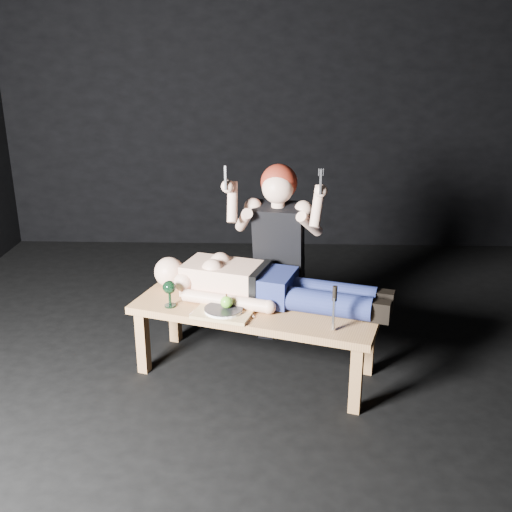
{
  "coord_description": "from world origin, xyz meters",
  "views": [
    {
      "loc": [
        0.1,
        -3.3,
        1.95
      ],
      "look_at": [
        -0.0,
        0.04,
        0.75
      ],
      "focal_mm": 42.25,
      "sensor_mm": 36.0,
      "label": 1
    }
  ],
  "objects_px": {
    "kneeling_woman": "(280,252)",
    "table": "(256,339)",
    "serving_tray": "(224,313)",
    "carving_knife": "(334,309)",
    "goblet": "(170,294)",
    "lying_man": "(268,281)"
  },
  "relations": [
    {
      "from": "goblet",
      "to": "serving_tray",
      "type": "bearing_deg",
      "value": -16.83
    },
    {
      "from": "table",
      "to": "serving_tray",
      "type": "xyz_separation_m",
      "value": [
        -0.18,
        -0.12,
        0.24
      ]
    },
    {
      "from": "table",
      "to": "goblet",
      "type": "height_order",
      "value": "goblet"
    },
    {
      "from": "kneeling_woman",
      "to": "serving_tray",
      "type": "relative_size",
      "value": 3.84
    },
    {
      "from": "serving_tray",
      "to": "goblet",
      "type": "bearing_deg",
      "value": 163.17
    },
    {
      "from": "lying_man",
      "to": "goblet",
      "type": "bearing_deg",
      "value": -151.99
    },
    {
      "from": "serving_tray",
      "to": "goblet",
      "type": "height_order",
      "value": "goblet"
    },
    {
      "from": "serving_tray",
      "to": "carving_knife",
      "type": "bearing_deg",
      "value": -17.07
    },
    {
      "from": "goblet",
      "to": "lying_man",
      "type": "bearing_deg",
      "value": 10.66
    },
    {
      "from": "serving_tray",
      "to": "carving_knife",
      "type": "relative_size",
      "value": 1.26
    },
    {
      "from": "kneeling_woman",
      "to": "serving_tray",
      "type": "height_order",
      "value": "kneeling_woman"
    },
    {
      "from": "lying_man",
      "to": "table",
      "type": "bearing_deg",
      "value": -111.82
    },
    {
      "from": "table",
      "to": "carving_knife",
      "type": "xyz_separation_m",
      "value": [
        0.43,
        -0.31,
        0.36
      ]
    },
    {
      "from": "kneeling_woman",
      "to": "lying_man",
      "type": "bearing_deg",
      "value": -92.48
    },
    {
      "from": "kneeling_woman",
      "to": "serving_tray",
      "type": "xyz_separation_m",
      "value": [
        -0.33,
        -0.56,
        -0.18
      ]
    },
    {
      "from": "serving_tray",
      "to": "goblet",
      "type": "distance_m",
      "value": 0.35
    },
    {
      "from": "goblet",
      "to": "carving_knife",
      "type": "distance_m",
      "value": 0.99
    },
    {
      "from": "carving_knife",
      "to": "lying_man",
      "type": "bearing_deg",
      "value": 149.72
    },
    {
      "from": "kneeling_woman",
      "to": "table",
      "type": "bearing_deg",
      "value": -98.75
    },
    {
      "from": "carving_knife",
      "to": "table",
      "type": "bearing_deg",
      "value": 161.75
    },
    {
      "from": "table",
      "to": "lying_man",
      "type": "bearing_deg",
      "value": 68.18
    },
    {
      "from": "carving_knife",
      "to": "kneeling_woman",
      "type": "bearing_deg",
      "value": 128.15
    }
  ]
}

